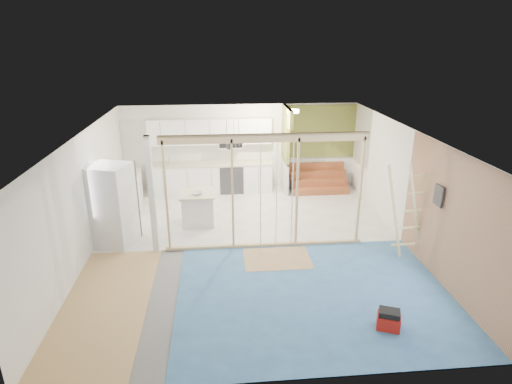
{
  "coord_description": "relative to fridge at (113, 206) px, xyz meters",
  "views": [
    {
      "loc": [
        -0.69,
        -8.57,
        4.47
      ],
      "look_at": [
        0.16,
        0.6,
        1.1
      ],
      "focal_mm": 30.0,
      "sensor_mm": 36.0,
      "label": 1
    }
  ],
  "objects": [
    {
      "name": "bowl",
      "position": [
        1.83,
        0.84,
        -0.07
      ],
      "size": [
        0.32,
        0.32,
        0.06
      ],
      "primitive_type": "imported",
      "rotation": [
        0.0,
        0.0,
        0.32
      ],
      "color": "beige",
      "rests_on": "island"
    },
    {
      "name": "soap_bottle_b",
      "position": [
        3.74,
        3.27,
        0.08
      ],
      "size": [
        0.08,
        0.08,
        0.18
      ],
      "primitive_type": "imported",
      "rotation": [
        0.0,
        0.0,
        0.02
      ],
      "color": "silver",
      "rests_on": "base_cabinets"
    },
    {
      "name": "ladder",
      "position": [
        6.25,
        -1.15,
        0.1
      ],
      "size": [
        1.08,
        0.21,
        2.03
      ],
      "rotation": [
        0.0,
        0.0,
        -0.36
      ],
      "color": "#E7D98D",
      "rests_on": "room"
    },
    {
      "name": "upper_cabinets",
      "position": [
        2.2,
        3.37,
        0.88
      ],
      "size": [
        3.6,
        0.41,
        0.85
      ],
      "color": "white",
      "rests_on": "room"
    },
    {
      "name": "island",
      "position": [
        1.82,
        0.96,
        -0.52
      ],
      "size": [
        0.87,
        0.87,
        0.84
      ],
      "rotation": [
        0.0,
        0.0,
        0.02
      ],
      "color": "silver",
      "rests_on": "room"
    },
    {
      "name": "base_cabinets",
      "position": [
        1.43,
        2.91,
        -0.47
      ],
      "size": [
        4.45,
        2.24,
        0.93
      ],
      "color": "white",
      "rests_on": "room"
    },
    {
      "name": "electrical_panel",
      "position": [
        6.47,
        -1.85,
        0.71
      ],
      "size": [
        0.04,
        0.3,
        0.4
      ],
      "primitive_type": "cube",
      "color": "#36353A",
      "rests_on": "room"
    },
    {
      "name": "stud_frame",
      "position": [
        2.77,
        -0.45,
        0.67
      ],
      "size": [
        4.66,
        0.14,
        2.6
      ],
      "color": "tan",
      "rests_on": "room"
    },
    {
      "name": "toolbox",
      "position": [
        5.01,
        -3.49,
        -0.77
      ],
      "size": [
        0.44,
        0.39,
        0.35
      ],
      "rotation": [
        0.0,
        0.0,
        -0.38
      ],
      "color": "#9B150E",
      "rests_on": "room"
    },
    {
      "name": "ceiling_light",
      "position": [
        4.44,
        2.55,
        1.6
      ],
      "size": [
        0.32,
        0.32,
        0.08
      ],
      "primitive_type": "cylinder",
      "color": "#FFEABF",
      "rests_on": "room"
    },
    {
      "name": "soap_bottle_a",
      "position": [
        0.94,
        3.31,
        0.14
      ],
      "size": [
        0.12,
        0.13,
        0.3
      ],
      "primitive_type": "imported",
      "rotation": [
        0.0,
        0.0,
        0.07
      ],
      "color": "#AFB1C3",
      "rests_on": "base_cabinets"
    },
    {
      "name": "sheathing_panel",
      "position": [
        6.52,
        -2.45,
        0.36
      ],
      "size": [
        0.02,
        4.0,
        2.6
      ],
      "primitive_type": "cube",
      "color": "tan",
      "rests_on": "room"
    },
    {
      "name": "green_partition",
      "position": [
        5.08,
        3.21,
        0.0
      ],
      "size": [
        2.25,
        1.51,
        2.6
      ],
      "color": "olive",
      "rests_on": "room"
    },
    {
      "name": "floor_overlays",
      "position": [
        3.11,
        -0.39,
        -0.93
      ],
      "size": [
        7.0,
        8.0,
        0.03
      ],
      "color": "beige",
      "rests_on": "room"
    },
    {
      "name": "fridge",
      "position": [
        0.0,
        0.0,
        0.0
      ],
      "size": [
        1.03,
        0.99,
        1.88
      ],
      "rotation": [
        0.0,
        0.0,
        -0.31
      ],
      "color": "silver",
      "rests_on": "room"
    },
    {
      "name": "room",
      "position": [
        3.04,
        -0.45,
        0.36
      ],
      "size": [
        7.01,
        8.01,
        2.61
      ],
      "color": "slate",
      "rests_on": "ground"
    },
    {
      "name": "pot_rack",
      "position": [
        2.73,
        1.44,
        1.06
      ],
      "size": [
        0.52,
        0.52,
        0.72
      ],
      "color": "black",
      "rests_on": "room"
    }
  ]
}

